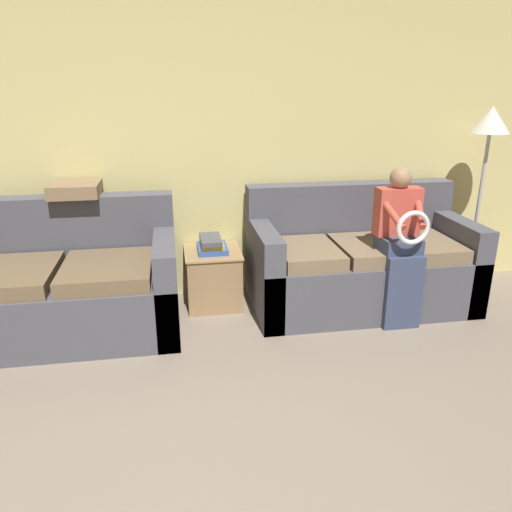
% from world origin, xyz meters
% --- Properties ---
extents(wall_back, '(7.85, 0.06, 2.55)m').
position_xyz_m(wall_back, '(0.00, 3.25, 1.27)').
color(wall_back, '#DBCC7F').
rests_on(wall_back, ground_plane).
extents(couch_main, '(1.81, 0.90, 0.98)m').
position_xyz_m(couch_main, '(1.60, 2.76, 0.35)').
color(couch_main, '#4C4C56').
rests_on(couch_main, ground_plane).
extents(couch_side, '(1.66, 0.96, 0.97)m').
position_xyz_m(couch_side, '(-0.75, 2.68, 0.34)').
color(couch_side, '#4C4C56').
rests_on(couch_side, ground_plane).
extents(child_left_seated, '(0.34, 0.37, 1.21)m').
position_xyz_m(child_left_seated, '(1.76, 2.38, 0.66)').
color(child_left_seated, '#384260').
rests_on(child_left_seated, ground_plane).
extents(side_shelf, '(0.46, 0.50, 0.48)m').
position_xyz_m(side_shelf, '(0.38, 2.95, 0.25)').
color(side_shelf, '#9E7A51').
rests_on(side_shelf, ground_plane).
extents(book_stack, '(0.24, 0.33, 0.12)m').
position_xyz_m(book_stack, '(0.37, 2.95, 0.53)').
color(book_stack, '#33569E').
rests_on(book_stack, side_shelf).
extents(floor_lamp, '(0.31, 0.31, 1.61)m').
position_xyz_m(floor_lamp, '(2.72, 2.90, 1.36)').
color(floor_lamp, '#2D2B28').
rests_on(floor_lamp, ground_plane).
extents(throw_pillow, '(0.37, 0.37, 0.10)m').
position_xyz_m(throw_pillow, '(-0.66, 3.01, 1.02)').
color(throw_pillow, '#846B4C').
rests_on(throw_pillow, couch_side).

